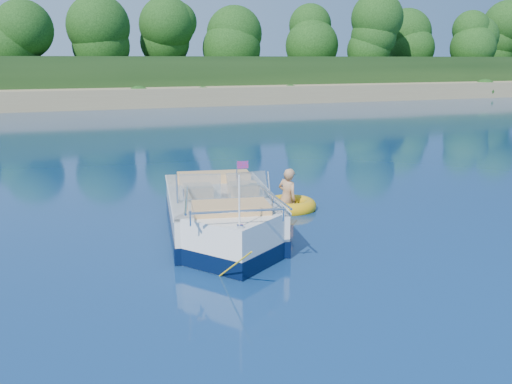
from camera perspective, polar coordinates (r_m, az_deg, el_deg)
ground at (r=12.95m, az=8.05°, el=-3.98°), size 160.00×160.00×0.00m
shoreline at (r=74.83m, az=-16.87°, el=10.47°), size 170.00×59.00×6.00m
treeline at (r=52.17m, az=-14.98°, el=14.68°), size 150.00×7.12×8.19m
motorboat at (r=12.42m, az=-3.40°, el=-2.66°), size 2.97×6.25×2.10m
tow_tube at (r=14.74m, az=3.39°, el=-1.36°), size 1.54×1.54×0.37m
boy at (r=14.82m, az=3.01°, el=-1.66°), size 0.72×0.94×1.69m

